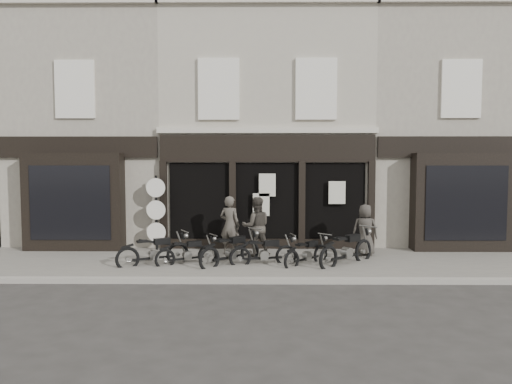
{
  "coord_description": "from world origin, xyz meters",
  "views": [
    {
      "loc": [
        -0.22,
        -13.6,
        3.16
      ],
      "look_at": [
        -0.36,
        1.6,
        2.1
      ],
      "focal_mm": 35.0,
      "sensor_mm": 36.0,
      "label": 1
    }
  ],
  "objects_px": {
    "motorcycle_0": "(154,254)",
    "motorcycle_1": "(187,255)",
    "man_right": "(365,230)",
    "advert_sign_post": "(156,216)",
    "man_centre": "(256,227)",
    "motorcycle_3": "(264,255)",
    "motorcycle_4": "(307,255)",
    "motorcycle_5": "(347,252)",
    "motorcycle_2": "(231,253)",
    "man_left": "(230,225)"
  },
  "relations": [
    {
      "from": "motorcycle_3",
      "to": "motorcycle_5",
      "type": "height_order",
      "value": "motorcycle_5"
    },
    {
      "from": "motorcycle_0",
      "to": "man_left",
      "type": "bearing_deg",
      "value": 7.79
    },
    {
      "from": "man_right",
      "to": "motorcycle_2",
      "type": "bearing_deg",
      "value": 19.95
    },
    {
      "from": "motorcycle_2",
      "to": "man_right",
      "type": "distance_m",
      "value": 4.28
    },
    {
      "from": "motorcycle_0",
      "to": "motorcycle_1",
      "type": "height_order",
      "value": "motorcycle_0"
    },
    {
      "from": "motorcycle_4",
      "to": "advert_sign_post",
      "type": "relative_size",
      "value": 0.58
    },
    {
      "from": "motorcycle_0",
      "to": "man_right",
      "type": "relative_size",
      "value": 1.22
    },
    {
      "from": "motorcycle_4",
      "to": "man_right",
      "type": "xyz_separation_m",
      "value": [
        1.9,
        1.19,
        0.56
      ]
    },
    {
      "from": "motorcycle_5",
      "to": "man_left",
      "type": "distance_m",
      "value": 3.75
    },
    {
      "from": "motorcycle_2",
      "to": "man_centre",
      "type": "relative_size",
      "value": 0.97
    },
    {
      "from": "motorcycle_3",
      "to": "motorcycle_2",
      "type": "bearing_deg",
      "value": 168.17
    },
    {
      "from": "motorcycle_0",
      "to": "man_centre",
      "type": "distance_m",
      "value": 3.2
    },
    {
      "from": "motorcycle_4",
      "to": "advert_sign_post",
      "type": "bearing_deg",
      "value": 112.62
    },
    {
      "from": "man_left",
      "to": "man_centre",
      "type": "distance_m",
      "value": 0.88
    },
    {
      "from": "motorcycle_5",
      "to": "man_left",
      "type": "height_order",
      "value": "man_left"
    },
    {
      "from": "motorcycle_1",
      "to": "man_centre",
      "type": "distance_m",
      "value": 2.34
    },
    {
      "from": "motorcycle_4",
      "to": "man_left",
      "type": "bearing_deg",
      "value": 104.42
    },
    {
      "from": "motorcycle_2",
      "to": "man_right",
      "type": "xyz_separation_m",
      "value": [
        4.08,
        1.21,
        0.5
      ]
    },
    {
      "from": "man_centre",
      "to": "motorcycle_0",
      "type": "bearing_deg",
      "value": 15.7
    },
    {
      "from": "motorcycle_0",
      "to": "man_right",
      "type": "distance_m",
      "value": 6.42
    },
    {
      "from": "motorcycle_5",
      "to": "man_left",
      "type": "bearing_deg",
      "value": 115.95
    },
    {
      "from": "man_left",
      "to": "motorcycle_1",
      "type": "bearing_deg",
      "value": 73.86
    },
    {
      "from": "motorcycle_1",
      "to": "motorcycle_5",
      "type": "height_order",
      "value": "motorcycle_5"
    },
    {
      "from": "motorcycle_5",
      "to": "motorcycle_1",
      "type": "bearing_deg",
      "value": 137.51
    },
    {
      "from": "motorcycle_2",
      "to": "motorcycle_3",
      "type": "xyz_separation_m",
      "value": [
        0.95,
        0.01,
        -0.04
      ]
    },
    {
      "from": "motorcycle_0",
      "to": "man_left",
      "type": "height_order",
      "value": "man_left"
    },
    {
      "from": "motorcycle_0",
      "to": "motorcycle_1",
      "type": "distance_m",
      "value": 0.94
    },
    {
      "from": "motorcycle_3",
      "to": "man_right",
      "type": "xyz_separation_m",
      "value": [
        3.13,
        1.19,
        0.54
      ]
    },
    {
      "from": "motorcycle_3",
      "to": "advert_sign_post",
      "type": "height_order",
      "value": "advert_sign_post"
    },
    {
      "from": "man_left",
      "to": "advert_sign_post",
      "type": "relative_size",
      "value": 0.71
    },
    {
      "from": "motorcycle_4",
      "to": "motorcycle_2",
      "type": "bearing_deg",
      "value": 135.76
    },
    {
      "from": "motorcycle_1",
      "to": "man_left",
      "type": "xyz_separation_m",
      "value": [
        1.13,
        1.36,
        0.68
      ]
    },
    {
      "from": "advert_sign_post",
      "to": "man_right",
      "type": "bearing_deg",
      "value": -4.92
    },
    {
      "from": "motorcycle_0",
      "to": "motorcycle_4",
      "type": "xyz_separation_m",
      "value": [
        4.37,
        0.11,
        -0.05
      ]
    },
    {
      "from": "motorcycle_2",
      "to": "motorcycle_3",
      "type": "bearing_deg",
      "value": -42.68
    },
    {
      "from": "motorcycle_1",
      "to": "man_centre",
      "type": "bearing_deg",
      "value": -0.13
    },
    {
      "from": "motorcycle_3",
      "to": "motorcycle_4",
      "type": "xyz_separation_m",
      "value": [
        1.23,
        0.0,
        -0.02
      ]
    },
    {
      "from": "motorcycle_3",
      "to": "motorcycle_4",
      "type": "height_order",
      "value": "motorcycle_3"
    },
    {
      "from": "man_right",
      "to": "advert_sign_post",
      "type": "bearing_deg",
      "value": -3.32
    },
    {
      "from": "motorcycle_3",
      "to": "man_left",
      "type": "bearing_deg",
      "value": 115.16
    },
    {
      "from": "motorcycle_2",
      "to": "motorcycle_0",
      "type": "bearing_deg",
      "value": 138.92
    },
    {
      "from": "man_centre",
      "to": "motorcycle_4",
      "type": "bearing_deg",
      "value": 136.52
    },
    {
      "from": "motorcycle_5",
      "to": "man_centre",
      "type": "height_order",
      "value": "man_centre"
    },
    {
      "from": "man_centre",
      "to": "motorcycle_3",
      "type": "bearing_deg",
      "value": 95.45
    },
    {
      "from": "motorcycle_1",
      "to": "motorcycle_5",
      "type": "bearing_deg",
      "value": -28.74
    },
    {
      "from": "motorcycle_1",
      "to": "motorcycle_3",
      "type": "bearing_deg",
      "value": -29.33
    },
    {
      "from": "motorcycle_3",
      "to": "man_right",
      "type": "distance_m",
      "value": 3.39
    },
    {
      "from": "motorcycle_0",
      "to": "motorcycle_1",
      "type": "bearing_deg",
      "value": -20.39
    },
    {
      "from": "motorcycle_2",
      "to": "motorcycle_4",
      "type": "distance_m",
      "value": 2.18
    },
    {
      "from": "advert_sign_post",
      "to": "motorcycle_2",
      "type": "bearing_deg",
      "value": -36.11
    }
  ]
}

